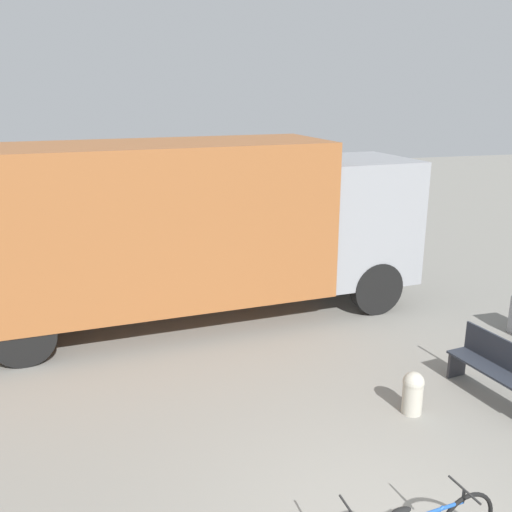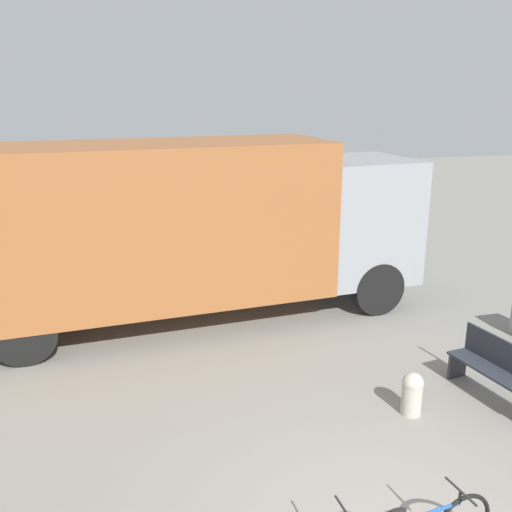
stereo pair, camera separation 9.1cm
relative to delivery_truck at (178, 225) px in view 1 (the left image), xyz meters
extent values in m
cube|color=#99592D|center=(-0.86, -0.07, 0.07)|extent=(7.58, 2.87, 2.98)
cube|color=gray|center=(3.84, 0.32, -0.15)|extent=(2.19, 2.33, 2.53)
cylinder|color=black|center=(3.76, 1.29, -1.42)|extent=(1.11, 0.37, 1.09)
cylinder|color=black|center=(3.92, -0.64, -1.42)|extent=(1.11, 0.37, 1.09)
cylinder|color=black|center=(-2.97, 0.72, -1.42)|extent=(1.11, 0.37, 1.09)
cylinder|color=black|center=(-2.81, -1.21, -1.42)|extent=(1.11, 0.37, 1.09)
cube|color=#282D38|center=(4.08, -4.24, -1.52)|extent=(0.65, 1.72, 0.04)
cube|color=#282D38|center=(4.26, -4.21, -1.29)|extent=(0.29, 1.67, 0.48)
cube|color=#2D2D33|center=(3.96, -3.45, -1.75)|extent=(0.34, 0.10, 0.43)
cylinder|color=black|center=(0.65, -6.63, -1.23)|extent=(0.05, 0.44, 0.02)
ellipsoid|color=black|center=(1.11, -6.75, -1.24)|extent=(0.23, 0.12, 0.05)
cylinder|color=black|center=(1.84, -6.65, -1.30)|extent=(0.03, 0.03, 0.14)
cylinder|color=black|center=(1.84, -6.65, -1.23)|extent=(0.08, 0.44, 0.02)
cylinder|color=#B2AD9E|center=(2.71, -4.24, -1.72)|extent=(0.29, 0.29, 0.48)
sphere|color=#B2AD9E|center=(2.71, -4.24, -1.48)|extent=(0.30, 0.30, 0.30)
camera|label=1|loc=(-1.33, -10.63, 2.52)|focal=40.00mm
camera|label=2|loc=(-1.25, -10.65, 2.52)|focal=40.00mm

